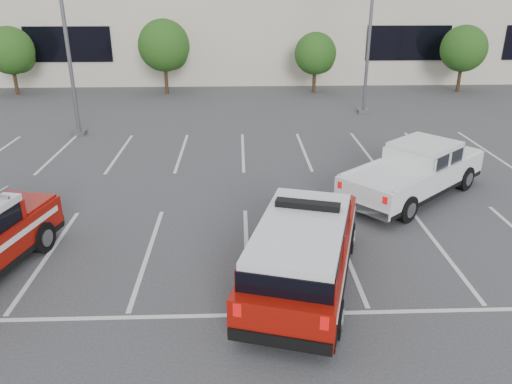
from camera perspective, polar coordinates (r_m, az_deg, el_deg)
ground at (r=13.82m, az=-1.07°, el=-6.85°), size 120.00×120.00×0.00m
stall_markings at (r=17.87m, az=-1.34°, el=0.25°), size 23.00×15.00×0.01m
convention_building at (r=43.96m, az=-1.68°, el=19.81°), size 60.00×16.99×13.20m
tree_left at (r=37.35m, az=-26.12°, el=14.16°), size 3.07×3.07×4.42m
tree_mid_left at (r=34.62m, az=-10.30°, el=15.97°), size 3.37×3.37×4.85m
tree_mid_right at (r=34.76m, az=6.93°, el=15.29°), size 2.77×2.77×3.99m
tree_right at (r=37.56m, az=22.73°, el=14.73°), size 3.07×3.07×4.42m
light_pole_left at (r=25.33m, az=-21.05°, el=17.51°), size 0.90×0.60×10.24m
light_pole_mid at (r=28.99m, az=12.99°, el=18.83°), size 0.90×0.60×10.24m
fire_chief_suv at (r=12.03m, az=5.37°, el=-7.22°), size 3.59×6.09×2.02m
white_pickup at (r=17.95m, az=17.64°, el=1.75°), size 5.89×5.51×1.84m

